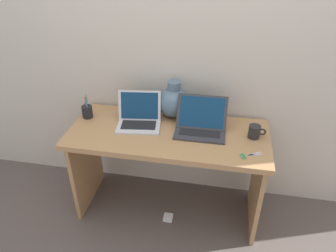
% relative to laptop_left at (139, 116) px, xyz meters
% --- Properties ---
extents(ground_plane, '(6.00, 6.00, 0.00)m').
position_rel_laptop_left_xyz_m(ground_plane, '(0.23, -0.08, -0.79)').
color(ground_plane, '#564C47').
extents(back_wall, '(4.40, 0.04, 2.40)m').
position_rel_laptop_left_xyz_m(back_wall, '(0.23, 0.26, 0.41)').
color(back_wall, beige).
rests_on(back_wall, ground).
extents(desk, '(1.39, 0.59, 0.73)m').
position_rel_laptop_left_xyz_m(desk, '(0.23, -0.08, -0.22)').
color(desk, '#AD7F51').
rests_on(desk, ground).
extents(laptop_left, '(0.33, 0.28, 0.23)m').
position_rel_laptop_left_xyz_m(laptop_left, '(0.00, 0.00, 0.00)').
color(laptop_left, silver).
rests_on(laptop_left, desk).
extents(laptop_right, '(0.35, 0.26, 0.23)m').
position_rel_laptop_left_xyz_m(laptop_right, '(0.44, -0.01, 0.00)').
color(laptop_right, '#333338').
rests_on(laptop_right, desk).
extents(green_vase, '(0.24, 0.24, 0.28)m').
position_rel_laptop_left_xyz_m(green_vase, '(0.23, 0.16, 0.06)').
color(green_vase, slate).
rests_on(green_vase, desk).
extents(coffee_mug, '(0.12, 0.08, 0.09)m').
position_rel_laptop_left_xyz_m(coffee_mug, '(0.81, -0.03, -0.01)').
color(coffee_mug, black).
rests_on(coffee_mug, desk).
extents(pen_cup, '(0.08, 0.08, 0.18)m').
position_rel_laptop_left_xyz_m(pen_cup, '(-0.40, 0.02, -0.01)').
color(pen_cup, black).
rests_on(pen_cup, desk).
extents(scissors, '(0.14, 0.10, 0.01)m').
position_rel_laptop_left_xyz_m(scissors, '(0.76, -0.25, -0.06)').
color(scissors, '#B7B7BC').
rests_on(scissors, desk).
extents(power_brick, '(0.07, 0.07, 0.03)m').
position_rel_laptop_left_xyz_m(power_brick, '(0.25, -0.20, -0.78)').
color(power_brick, white).
rests_on(power_brick, ground).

